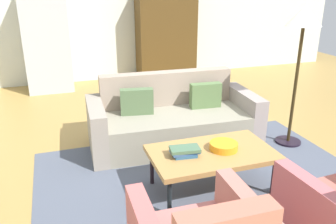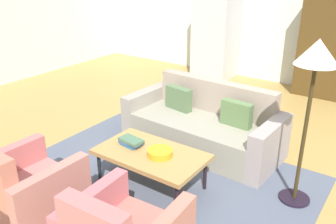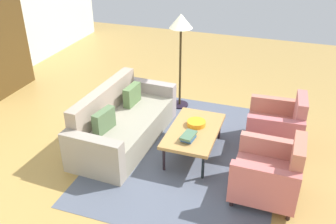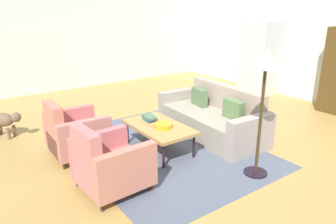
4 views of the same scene
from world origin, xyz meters
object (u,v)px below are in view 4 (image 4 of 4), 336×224
at_px(book_stack, 149,118).
at_px(refrigerator, 260,58).
at_px(armchair_right, 108,165).
at_px(fruit_bowl, 163,126).
at_px(floor_lamp, 265,71).
at_px(coffee_table, 159,128).
at_px(armchair_left, 74,135).
at_px(couch, 214,119).
at_px(dog, 5,120).

bearing_deg(book_stack, refrigerator, 105.63).
bearing_deg(armchair_right, refrigerator, 108.11).
relative_size(fruit_bowl, floor_lamp, 0.16).
distance_m(coffee_table, fruit_bowl, 0.14).
distance_m(fruit_bowl, floor_lamp, 1.75).
relative_size(armchair_left, fruit_bowl, 3.18).
bearing_deg(armchair_left, refrigerator, 100.04).
xyz_separation_m(couch, refrigerator, (-1.44, 2.94, 0.64)).
distance_m(armchair_left, floor_lamp, 2.93).
xyz_separation_m(refrigerator, floor_lamp, (2.85, -3.46, 0.52)).
distance_m(couch, refrigerator, 3.33).
height_order(book_stack, dog, book_stack).
relative_size(coffee_table, refrigerator, 0.65).
bearing_deg(armchair_right, coffee_table, 114.38).
bearing_deg(dog, fruit_bowl, 2.60).
relative_size(couch, fruit_bowl, 7.73).
relative_size(armchair_left, book_stack, 2.97).
relative_size(coffee_table, fruit_bowl, 4.34).
bearing_deg(coffee_table, armchair_right, -62.64).
bearing_deg(dog, armchair_right, -23.48).
distance_m(refrigerator, floor_lamp, 4.51).
distance_m(couch, fruit_bowl, 1.20).
bearing_deg(dog, floor_lamp, -2.29).
bearing_deg(fruit_bowl, book_stack, 179.69).
height_order(couch, armchair_left, armchair_left).
distance_m(armchair_right, fruit_bowl, 1.27).
height_order(couch, floor_lamp, floor_lamp).
bearing_deg(floor_lamp, dog, -143.26).
height_order(armchair_left, book_stack, armchair_left).
height_order(armchair_left, dog, armchair_left).
bearing_deg(coffee_table, floor_lamp, 25.03).
bearing_deg(fruit_bowl, refrigerator, 110.70).
xyz_separation_m(armchair_left, dog, (-1.41, -0.73, -0.03)).
xyz_separation_m(fruit_bowl, book_stack, (-0.40, 0.00, 0.01)).
bearing_deg(armchair_left, coffee_table, 63.80).
height_order(armchair_right, book_stack, armchair_right).
bearing_deg(floor_lamp, coffee_table, -154.97).
height_order(fruit_bowl, book_stack, book_stack).
relative_size(armchair_right, fruit_bowl, 3.18).
relative_size(fruit_bowl, dog, 0.47).
relative_size(armchair_right, refrigerator, 0.48).
bearing_deg(couch, refrigerator, -61.24).
xyz_separation_m(fruit_bowl, dog, (-2.13, -1.89, -0.14)).
relative_size(coffee_table, dog, 2.06).
bearing_deg(couch, armchair_left, 78.21).
height_order(armchair_left, armchair_right, same).
bearing_deg(couch, book_stack, 79.03).
bearing_deg(couch, dog, 59.47).
xyz_separation_m(coffee_table, floor_lamp, (1.41, 0.66, 1.06)).
relative_size(coffee_table, book_stack, 4.06).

